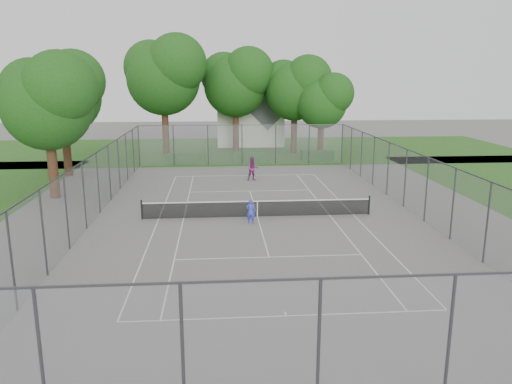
{
  "coord_description": "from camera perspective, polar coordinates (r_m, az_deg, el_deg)",
  "views": [
    {
      "loc": [
        -2.16,
        -26.86,
        7.76
      ],
      "look_at": [
        0.0,
        1.0,
        1.2
      ],
      "focal_mm": 35.0,
      "sensor_mm": 36.0,
      "label": 1
    }
  ],
  "objects": [
    {
      "name": "grass_far",
      "position": [
        53.47,
        -2.08,
        4.86
      ],
      "size": [
        60.0,
        20.0,
        0.0
      ],
      "primitive_type": "cube",
      "color": "#234F16",
      "rests_on": "ground"
    },
    {
      "name": "tree_far_left",
      "position": [
        50.02,
        -10.45,
        13.29
      ],
      "size": [
        8.11,
        7.41,
        11.66
      ],
      "color": "#382014",
      "rests_on": "ground"
    },
    {
      "name": "hedge_left",
      "position": [
        45.38,
        -8.01,
        3.8
      ],
      "size": [
        3.5,
        1.05,
        0.88
      ],
      "primitive_type": "cube",
      "color": "#1B4717",
      "rests_on": "ground"
    },
    {
      "name": "tree_side_front",
      "position": [
        34.07,
        -22.75,
        9.88
      ],
      "size": [
        6.46,
        5.9,
        9.28
      ],
      "color": "#382014",
      "rests_on": "ground"
    },
    {
      "name": "tree_far_right",
      "position": [
        49.15,
        7.62,
        10.47
      ],
      "size": [
        5.59,
        5.1,
        8.03
      ],
      "color": "#382014",
      "rests_on": "ground"
    },
    {
      "name": "hedge_mid",
      "position": [
        45.98,
        -0.76,
        4.09
      ],
      "size": [
        2.99,
        0.85,
        0.94
      ],
      "primitive_type": "cube",
      "color": "#1B4717",
      "rests_on": "ground"
    },
    {
      "name": "tree_far_midright",
      "position": [
        50.9,
        4.56,
        11.97
      ],
      "size": [
        6.78,
        6.19,
        9.75
      ],
      "color": "#382014",
      "rests_on": "ground"
    },
    {
      "name": "tennis_net",
      "position": [
        27.9,
        0.16,
        -1.85
      ],
      "size": [
        12.87,
        0.1,
        1.1
      ],
      "color": "black",
      "rests_on": "ground"
    },
    {
      "name": "court_markings",
      "position": [
        28.04,
        0.16,
        -2.84
      ],
      "size": [
        11.03,
        23.83,
        0.01
      ],
      "color": "silver",
      "rests_on": "ground"
    },
    {
      "name": "ground",
      "position": [
        28.04,
        0.16,
        -2.85
      ],
      "size": [
        120.0,
        120.0,
        0.0
      ],
      "primitive_type": "plane",
      "color": "#605E5C",
      "rests_on": "ground"
    },
    {
      "name": "tree_side_back",
      "position": [
        41.51,
        -21.24,
        10.81
      ],
      "size": [
        6.74,
        6.15,
        9.68
      ],
      "color": "#382014",
      "rests_on": "ground"
    },
    {
      "name": "house",
      "position": [
        57.28,
        -0.75,
        9.12
      ],
      "size": [
        7.33,
        5.68,
        9.12
      ],
      "color": "silver",
      "rests_on": "ground"
    },
    {
      "name": "tree_far_midleft",
      "position": [
        51.74,
        -2.27,
        12.66
      ],
      "size": [
        7.36,
        6.72,
        10.58
      ],
      "color": "#382014",
      "rests_on": "ground"
    },
    {
      "name": "hedge_right",
      "position": [
        47.05,
        7.03,
        4.17
      ],
      "size": [
        3.0,
        1.1,
        0.9
      ],
      "primitive_type": "cube",
      "color": "#1B4717",
      "rests_on": "ground"
    },
    {
      "name": "woman_player",
      "position": [
        37.56,
        -0.38,
        2.67
      ],
      "size": [
        0.93,
        0.76,
        1.78
      ],
      "primitive_type": "imported",
      "rotation": [
        0.0,
        0.0,
        0.1
      ],
      "color": "#772762",
      "rests_on": "ground"
    },
    {
      "name": "girl_player",
      "position": [
        26.66,
        -0.6,
        -2.21
      ],
      "size": [
        0.55,
        0.42,
        1.34
      ],
      "primitive_type": "imported",
      "rotation": [
        0.0,
        0.0,
        2.92
      ],
      "color": "blue",
      "rests_on": "ground"
    },
    {
      "name": "perimeter_fence",
      "position": [
        27.59,
        0.16,
        0.76
      ],
      "size": [
        18.08,
        34.08,
        3.52
      ],
      "color": "#38383D",
      "rests_on": "ground"
    }
  ]
}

